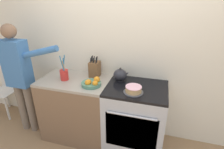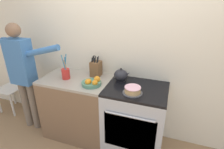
{
  "view_description": "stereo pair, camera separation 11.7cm",
  "coord_description": "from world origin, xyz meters",
  "px_view_note": "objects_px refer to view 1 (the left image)",
  "views": [
    {
      "loc": [
        0.47,
        -1.62,
        1.94
      ],
      "look_at": [
        -0.08,
        0.28,
        1.08
      ],
      "focal_mm": 28.0,
      "sensor_mm": 36.0,
      "label": 1
    },
    {
      "loc": [
        0.58,
        -1.59,
        1.94
      ],
      "look_at": [
        -0.08,
        0.28,
        1.08
      ],
      "focal_mm": 28.0,
      "sensor_mm": 36.0,
      "label": 2
    }
  ],
  "objects_px": {
    "utensil_crock": "(64,74)",
    "tea_kettle": "(120,75)",
    "knife_block": "(95,69)",
    "dining_chair": "(7,87)",
    "stove_range": "(135,118)",
    "layer_cake": "(133,90)",
    "person_baker": "(19,72)",
    "fruit_bowl": "(92,83)"
  },
  "relations": [
    {
      "from": "utensil_crock",
      "to": "knife_block",
      "type": "bearing_deg",
      "value": 32.33
    },
    {
      "from": "stove_range",
      "to": "person_baker",
      "type": "relative_size",
      "value": 0.56
    },
    {
      "from": "fruit_bowl",
      "to": "dining_chair",
      "type": "bearing_deg",
      "value": 169.94
    },
    {
      "from": "tea_kettle",
      "to": "dining_chair",
      "type": "relative_size",
      "value": 0.26
    },
    {
      "from": "layer_cake",
      "to": "knife_block",
      "type": "xyz_separation_m",
      "value": [
        -0.6,
        0.32,
        0.07
      ]
    },
    {
      "from": "stove_range",
      "to": "person_baker",
      "type": "xyz_separation_m",
      "value": [
        -1.64,
        -0.13,
        0.53
      ]
    },
    {
      "from": "person_baker",
      "to": "dining_chair",
      "type": "bearing_deg",
      "value": 152.0
    },
    {
      "from": "person_baker",
      "to": "dining_chair",
      "type": "distance_m",
      "value": 0.91
    },
    {
      "from": "layer_cake",
      "to": "dining_chair",
      "type": "height_order",
      "value": "layer_cake"
    },
    {
      "from": "person_baker",
      "to": "fruit_bowl",
      "type": "bearing_deg",
      "value": -0.71
    },
    {
      "from": "stove_range",
      "to": "tea_kettle",
      "type": "distance_m",
      "value": 0.61
    },
    {
      "from": "stove_range",
      "to": "knife_block",
      "type": "xyz_separation_m",
      "value": [
        -0.62,
        0.18,
        0.57
      ]
    },
    {
      "from": "stove_range",
      "to": "layer_cake",
      "type": "distance_m",
      "value": 0.52
    },
    {
      "from": "tea_kettle",
      "to": "fruit_bowl",
      "type": "distance_m",
      "value": 0.4
    },
    {
      "from": "fruit_bowl",
      "to": "dining_chair",
      "type": "xyz_separation_m",
      "value": [
        -1.77,
        0.31,
        -0.47
      ]
    },
    {
      "from": "tea_kettle",
      "to": "knife_block",
      "type": "xyz_separation_m",
      "value": [
        -0.38,
        0.03,
        0.03
      ]
    },
    {
      "from": "utensil_crock",
      "to": "person_baker",
      "type": "distance_m",
      "value": 0.67
    },
    {
      "from": "layer_cake",
      "to": "knife_block",
      "type": "distance_m",
      "value": 0.69
    },
    {
      "from": "utensil_crock",
      "to": "tea_kettle",
      "type": "bearing_deg",
      "value": 14.66
    },
    {
      "from": "tea_kettle",
      "to": "person_baker",
      "type": "distance_m",
      "value": 1.42
    },
    {
      "from": "stove_range",
      "to": "utensil_crock",
      "type": "xyz_separation_m",
      "value": [
        -0.98,
        -0.04,
        0.54
      ]
    },
    {
      "from": "person_baker",
      "to": "utensil_crock",
      "type": "bearing_deg",
      "value": 5.49
    },
    {
      "from": "utensil_crock",
      "to": "fruit_bowl",
      "type": "bearing_deg",
      "value": -8.69
    },
    {
      "from": "knife_block",
      "to": "person_baker",
      "type": "height_order",
      "value": "person_baker"
    },
    {
      "from": "layer_cake",
      "to": "utensil_crock",
      "type": "xyz_separation_m",
      "value": [
        -0.96,
        0.09,
        0.04
      ]
    },
    {
      "from": "knife_block",
      "to": "fruit_bowl",
      "type": "bearing_deg",
      "value": -76.59
    },
    {
      "from": "stove_range",
      "to": "knife_block",
      "type": "height_order",
      "value": "knife_block"
    },
    {
      "from": "tea_kettle",
      "to": "dining_chair",
      "type": "bearing_deg",
      "value": 178.38
    },
    {
      "from": "utensil_crock",
      "to": "person_baker",
      "type": "xyz_separation_m",
      "value": [
        -0.67,
        -0.09,
        -0.02
      ]
    },
    {
      "from": "dining_chair",
      "to": "knife_block",
      "type": "bearing_deg",
      "value": -5.21
    },
    {
      "from": "dining_chair",
      "to": "fruit_bowl",
      "type": "bearing_deg",
      "value": -14.39
    },
    {
      "from": "knife_block",
      "to": "utensil_crock",
      "type": "relative_size",
      "value": 0.86
    },
    {
      "from": "layer_cake",
      "to": "fruit_bowl",
      "type": "bearing_deg",
      "value": 176.97
    },
    {
      "from": "stove_range",
      "to": "layer_cake",
      "type": "height_order",
      "value": "layer_cake"
    },
    {
      "from": "stove_range",
      "to": "knife_block",
      "type": "distance_m",
      "value": 0.87
    },
    {
      "from": "stove_range",
      "to": "layer_cake",
      "type": "relative_size",
      "value": 3.96
    },
    {
      "from": "fruit_bowl",
      "to": "dining_chair",
      "type": "relative_size",
      "value": 0.29
    },
    {
      "from": "tea_kettle",
      "to": "fruit_bowl",
      "type": "xyz_separation_m",
      "value": [
        -0.31,
        -0.26,
        -0.04
      ]
    },
    {
      "from": "knife_block",
      "to": "utensil_crock",
      "type": "bearing_deg",
      "value": -147.67
    },
    {
      "from": "layer_cake",
      "to": "knife_block",
      "type": "height_order",
      "value": "knife_block"
    },
    {
      "from": "knife_block",
      "to": "dining_chair",
      "type": "xyz_separation_m",
      "value": [
        -1.7,
        0.03,
        -0.54
      ]
    },
    {
      "from": "stove_range",
      "to": "utensil_crock",
      "type": "height_order",
      "value": "utensil_crock"
    }
  ]
}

